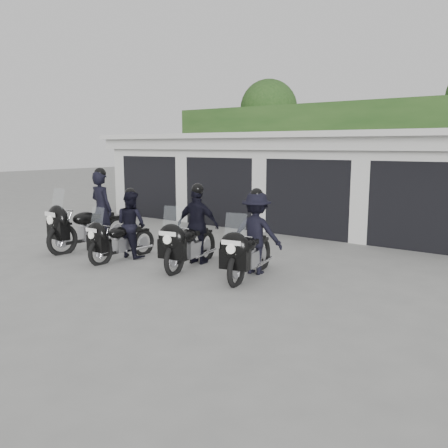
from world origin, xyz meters
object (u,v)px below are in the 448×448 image
Objects in this scene: police_bike_a at (90,216)px; police_bike_c at (194,230)px; police_bike_b at (126,228)px; police_bike_d at (253,238)px.

police_bike_a reaches higher than police_bike_c.
police_bike_c reaches higher than police_bike_b.
police_bike_d reaches higher than police_bike_b.
police_bike_c is 1.47m from police_bike_d.
police_bike_b is 0.92× the size of police_bike_c.
police_bike_d is at bearing 10.63° from police_bike_b.
police_bike_c is (1.67, 0.45, 0.07)m from police_bike_b.
police_bike_b is at bearing -175.61° from police_bike_c.
police_bike_d is at bearing 9.57° from police_bike_a.
police_bike_a is 1.15× the size of police_bike_c.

